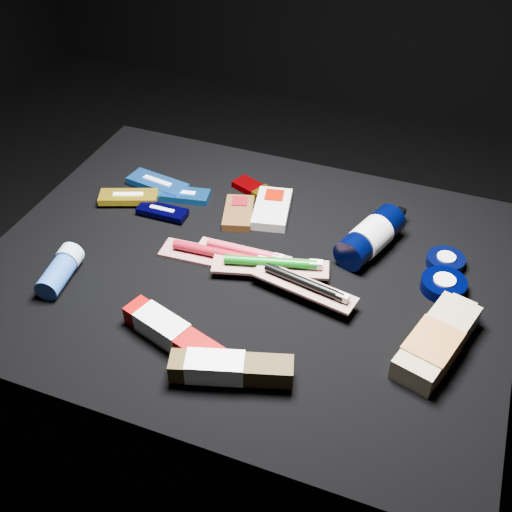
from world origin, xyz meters
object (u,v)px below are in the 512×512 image
(lotion_bottle, at_px, (370,237))
(toothpaste_carton_red, at_px, (170,332))
(deodorant_stick, at_px, (60,271))
(bodywash_bottle, at_px, (436,343))

(lotion_bottle, bearing_deg, toothpaste_carton_red, -106.93)
(lotion_bottle, relative_size, deodorant_stick, 1.76)
(lotion_bottle, relative_size, toothpaste_carton_red, 1.03)
(lotion_bottle, xyz_separation_m, toothpaste_carton_red, (-0.25, -0.35, -0.01))
(lotion_bottle, bearing_deg, bodywash_bottle, -34.68)
(bodywash_bottle, distance_m, deodorant_stick, 0.67)
(deodorant_stick, height_order, toothpaste_carton_red, deodorant_stick)
(bodywash_bottle, bearing_deg, toothpaste_carton_red, -146.40)
(lotion_bottle, bearing_deg, deodorant_stick, -131.45)
(toothpaste_carton_red, bearing_deg, lotion_bottle, 71.92)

